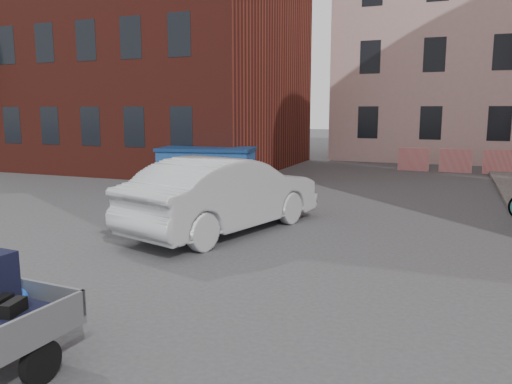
% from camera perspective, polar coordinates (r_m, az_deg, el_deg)
% --- Properties ---
extents(ground, '(120.00, 120.00, 0.00)m').
position_cam_1_polar(ground, '(9.05, -5.96, -7.55)').
color(ground, '#38383A').
rests_on(ground, ground).
extents(building_brick, '(12.00, 10.00, 14.00)m').
position_cam_1_polar(building_brick, '(24.82, -11.23, 19.35)').
color(building_brick, '#591E16').
rests_on(building_brick, ground).
extents(building_pink, '(16.00, 8.00, 14.00)m').
position_cam_1_polar(building_pink, '(30.06, 26.17, 16.81)').
color(building_pink, '#CAA49B').
rests_on(building_pink, ground).
extents(far_building, '(6.00, 6.00, 8.00)m').
position_cam_1_polar(far_building, '(38.20, -17.87, 10.99)').
color(far_building, maroon).
rests_on(far_building, ground).
extents(barriers, '(4.70, 0.18, 1.00)m').
position_cam_1_polar(barriers, '(22.78, 21.84, 3.34)').
color(barriers, red).
rests_on(barriers, ground).
extents(dumpster, '(3.48, 2.24, 1.35)m').
position_cam_1_polar(dumpster, '(17.33, -5.63, 2.88)').
color(dumpster, '#1E4A91').
rests_on(dumpster, ground).
extents(silver_car, '(3.04, 5.24, 1.63)m').
position_cam_1_polar(silver_car, '(10.87, -3.54, -0.24)').
color(silver_car, '#B4B8BC').
rests_on(silver_car, ground).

